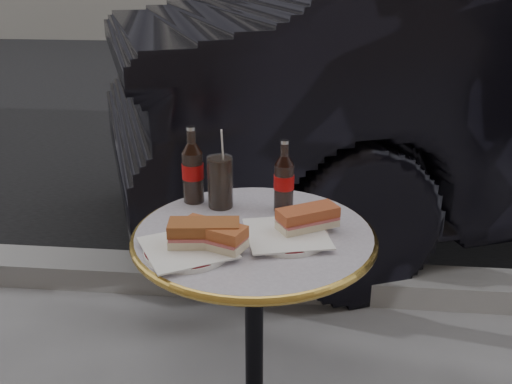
# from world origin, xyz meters

# --- Properties ---
(asphalt_road) EXTENTS (40.00, 8.00, 0.00)m
(asphalt_road) POSITION_xyz_m (0.00, 5.00, 0.00)
(asphalt_road) COLOR black
(asphalt_road) RESTS_ON ground
(curb) EXTENTS (40.00, 0.20, 0.12)m
(curb) POSITION_xyz_m (0.00, 0.90, 0.05)
(curb) COLOR gray
(curb) RESTS_ON ground
(bistro_table) EXTENTS (0.62, 0.62, 0.73)m
(bistro_table) POSITION_xyz_m (0.00, 0.00, 0.37)
(bistro_table) COLOR #BAB2C4
(bistro_table) RESTS_ON ground
(plate_left) EXTENTS (0.26, 0.26, 0.01)m
(plate_left) POSITION_xyz_m (-0.14, -0.13, 0.74)
(plate_left) COLOR white
(plate_left) RESTS_ON bistro_table
(plate_right) EXTENTS (0.22, 0.22, 0.01)m
(plate_right) POSITION_xyz_m (0.08, -0.03, 0.74)
(plate_right) COLOR white
(plate_right) RESTS_ON bistro_table
(sandwich_left_a) EXTENTS (0.17, 0.09, 0.06)m
(sandwich_left_a) POSITION_xyz_m (-0.11, -0.11, 0.77)
(sandwich_left_a) COLOR brown
(sandwich_left_a) RESTS_ON plate_left
(sandwich_left_b) EXTENTS (0.17, 0.13, 0.05)m
(sandwich_left_b) POSITION_xyz_m (-0.08, -0.11, 0.77)
(sandwich_left_b) COLOR #AE562C
(sandwich_left_b) RESTS_ON plate_left
(sandwich_right) EXTENTS (0.17, 0.14, 0.05)m
(sandwich_right) POSITION_xyz_m (0.13, 0.01, 0.77)
(sandwich_right) COLOR #AD4E2B
(sandwich_right) RESTS_ON plate_right
(cola_bottle_left) EXTENTS (0.08, 0.08, 0.22)m
(cola_bottle_left) POSITION_xyz_m (-0.19, 0.18, 0.84)
(cola_bottle_left) COLOR black
(cola_bottle_left) RESTS_ON bistro_table
(cola_bottle_right) EXTENTS (0.07, 0.07, 0.20)m
(cola_bottle_right) POSITION_xyz_m (0.07, 0.14, 0.83)
(cola_bottle_right) COLOR black
(cola_bottle_right) RESTS_ON bistro_table
(cola_glass) EXTENTS (0.09, 0.09, 0.15)m
(cola_glass) POSITION_xyz_m (-0.11, 0.15, 0.81)
(cola_glass) COLOR black
(cola_glass) RESTS_ON bistro_table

